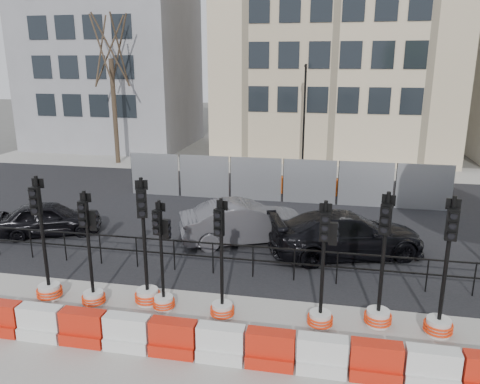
% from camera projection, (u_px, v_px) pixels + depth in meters
% --- Properties ---
extents(ground, '(120.00, 120.00, 0.00)m').
position_uv_depth(ground, '(245.00, 297.00, 12.59)').
color(ground, '#51514C').
rests_on(ground, ground).
extents(sidewalk_near, '(40.00, 6.00, 0.02)m').
position_uv_depth(sidewalk_near, '(219.00, 365.00, 9.75)').
color(sidewalk_near, gray).
rests_on(sidewalk_near, ground).
extents(road, '(40.00, 14.00, 0.03)m').
position_uv_depth(road, '(276.00, 216.00, 19.20)').
color(road, black).
rests_on(road, ground).
extents(sidewalk_far, '(40.00, 4.00, 0.02)m').
position_uv_depth(sidewalk_far, '(295.00, 168.00, 27.70)').
color(sidewalk_far, gray).
rests_on(sidewalk_far, ground).
extents(building_grey, '(11.00, 9.06, 14.00)m').
position_uv_depth(building_grey, '(112.00, 49.00, 34.10)').
color(building_grey, gray).
rests_on(building_grey, ground).
extents(building_cream, '(15.00, 10.06, 18.00)m').
position_uv_depth(building_cream, '(337.00, 16.00, 30.57)').
color(building_cream, beige).
rests_on(building_cream, ground).
extents(kerb_railing, '(18.00, 0.04, 1.00)m').
position_uv_depth(kerb_railing, '(253.00, 256.00, 13.54)').
color(kerb_railing, black).
rests_on(kerb_railing, ground).
extents(heras_fencing, '(14.33, 1.72, 2.00)m').
position_uv_depth(heras_fencing, '(284.00, 183.00, 21.66)').
color(heras_fencing, '#96999E').
rests_on(heras_fencing, ground).
extents(lamp_post_far, '(0.12, 0.56, 6.00)m').
position_uv_depth(lamp_post_far, '(304.00, 116.00, 25.78)').
color(lamp_post_far, black).
rests_on(lamp_post_far, ground).
extents(tree_bare_far, '(2.00, 2.00, 9.00)m').
position_uv_depth(tree_bare_far, '(110.00, 52.00, 27.50)').
color(tree_bare_far, '#473828').
rests_on(tree_bare_far, ground).
extents(barrier_row, '(15.70, 0.50, 0.80)m').
position_uv_depth(barrier_row, '(221.00, 344.00, 9.84)').
color(barrier_row, red).
rests_on(barrier_row, ground).
extents(traffic_signal_a, '(0.67, 0.67, 3.38)m').
position_uv_depth(traffic_signal_a, '(47.00, 275.00, 12.29)').
color(traffic_signal_a, white).
rests_on(traffic_signal_a, ground).
extents(traffic_signal_b, '(0.61, 0.61, 3.09)m').
position_uv_depth(traffic_signal_b, '(92.00, 279.00, 11.97)').
color(traffic_signal_b, white).
rests_on(traffic_signal_b, ground).
extents(traffic_signal_c, '(0.67, 0.67, 3.40)m').
position_uv_depth(traffic_signal_c, '(147.00, 279.00, 12.04)').
color(traffic_signal_c, white).
rests_on(traffic_signal_c, ground).
extents(traffic_signal_d, '(0.57, 0.57, 2.91)m').
position_uv_depth(traffic_signal_d, '(163.00, 285.00, 11.77)').
color(traffic_signal_d, white).
rests_on(traffic_signal_d, ground).
extents(traffic_signal_e, '(0.61, 0.61, 3.08)m').
position_uv_depth(traffic_signal_e, '(222.00, 294.00, 11.42)').
color(traffic_signal_e, white).
rests_on(traffic_signal_e, ground).
extents(traffic_signal_f, '(0.62, 0.62, 3.15)m').
position_uv_depth(traffic_signal_f, '(322.00, 299.00, 10.96)').
color(traffic_signal_f, white).
rests_on(traffic_signal_f, ground).
extents(traffic_signal_g, '(0.66, 0.66, 3.33)m').
position_uv_depth(traffic_signal_g, '(379.00, 300.00, 11.04)').
color(traffic_signal_g, white).
rests_on(traffic_signal_g, ground).
extents(traffic_signal_h, '(0.66, 0.66, 3.36)m').
position_uv_depth(traffic_signal_h, '(441.00, 308.00, 10.65)').
color(traffic_signal_h, white).
rests_on(traffic_signal_h, ground).
extents(car_a, '(4.15, 4.71, 1.23)m').
position_uv_depth(car_a, '(49.00, 218.00, 16.99)').
color(car_a, black).
rests_on(car_a, ground).
extents(car_b, '(4.82, 5.58, 1.46)m').
position_uv_depth(car_b, '(244.00, 222.00, 16.25)').
color(car_b, '#444348').
rests_on(car_b, ground).
extents(car_c, '(5.15, 6.27, 1.45)m').
position_uv_depth(car_c, '(347.00, 234.00, 15.12)').
color(car_c, black).
rests_on(car_c, ground).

